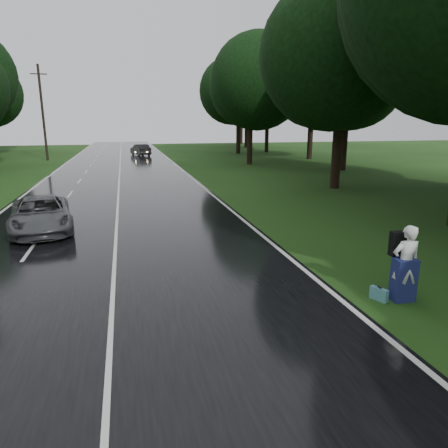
{
  "coord_description": "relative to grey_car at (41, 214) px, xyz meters",
  "views": [
    {
      "loc": [
        0.53,
        -7.14,
        4.56
      ],
      "look_at": [
        3.75,
        6.06,
        1.1
      ],
      "focal_mm": 32.38,
      "sensor_mm": 36.0,
      "label": 1
    }
  ],
  "objects": [
    {
      "name": "ground",
      "position": [
        3.06,
        -10.82,
        -0.76
      ],
      "size": [
        160.0,
        160.0,
        0.0
      ],
      "primitive_type": "plane",
      "color": "#204514",
      "rests_on": "ground"
    },
    {
      "name": "road",
      "position": [
        3.06,
        9.18,
        -0.74
      ],
      "size": [
        12.0,
        140.0,
        0.04
      ],
      "primitive_type": "cube",
      "color": "black",
      "rests_on": "ground"
    },
    {
      "name": "lane_center",
      "position": [
        3.06,
        9.18,
        -0.71
      ],
      "size": [
        0.12,
        140.0,
        0.01
      ],
      "primitive_type": "cube",
      "color": "silver",
      "rests_on": "road"
    },
    {
      "name": "grey_car",
      "position": [
        0.0,
        0.0,
        0.0
      ],
      "size": [
        3.23,
        5.48,
        1.43
      ],
      "primitive_type": "imported",
      "rotation": [
        0.0,
        0.0,
        0.17
      ],
      "color": "#4A4C4F",
      "rests_on": "road"
    },
    {
      "name": "far_car",
      "position": [
        5.75,
        38.92,
        0.04
      ],
      "size": [
        2.74,
        4.86,
        1.52
      ],
      "primitive_type": "imported",
      "rotation": [
        0.0,
        0.0,
        3.4
      ],
      "color": "black",
      "rests_on": "road"
    },
    {
      "name": "hitchhiker",
      "position": [
        10.44,
        -9.54,
        0.19
      ],
      "size": [
        0.78,
        0.71,
        2.04
      ],
      "color": "silver",
      "rests_on": "ground"
    },
    {
      "name": "suitcase",
      "position": [
        9.85,
        -9.42,
        -0.58
      ],
      "size": [
        0.31,
        0.5,
        0.34
      ],
      "primitive_type": "cube",
      "rotation": [
        0.0,
        0.0,
        0.4
      ],
      "color": "teal",
      "rests_on": "ground"
    },
    {
      "name": "utility_pole_far",
      "position": [
        -5.44,
        34.7,
        -0.76
      ],
      "size": [
        1.8,
        0.28,
        10.93
      ],
      "primitive_type": null,
      "color": "black",
      "rests_on": "ground"
    },
    {
      "name": "tree_right_d",
      "position": [
        17.85,
        7.62,
        -0.76
      ],
      "size": [
        9.74,
        9.74,
        15.22
      ],
      "primitive_type": null,
      "color": "black",
      "rests_on": "ground"
    },
    {
      "name": "tree_right_e",
      "position": [
        16.88,
        24.7,
        -0.76
      ],
      "size": [
        9.31,
        9.31,
        14.55
      ],
      "primitive_type": null,
      "color": "black",
      "rests_on": "ground"
    },
    {
      "name": "tree_right_f",
      "position": [
        19.74,
        39.44,
        -0.76
      ],
      "size": [
        9.95,
        9.95,
        15.54
      ],
      "primitive_type": null,
      "color": "black",
      "rests_on": "ground"
    }
  ]
}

